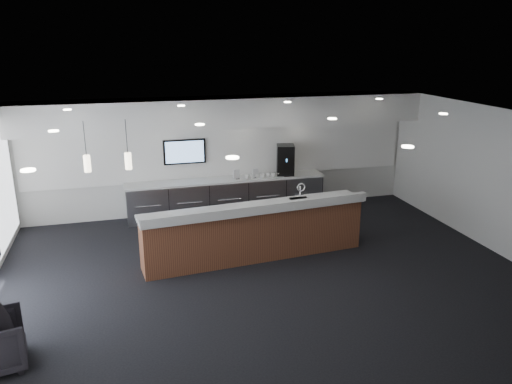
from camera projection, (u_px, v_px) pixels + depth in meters
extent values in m
plane|color=black|center=(267.00, 276.00, 9.54)|extent=(10.00, 10.00, 0.00)
cube|color=black|center=(268.00, 120.00, 8.65)|extent=(10.00, 8.00, 0.02)
cube|color=silver|center=(223.00, 154.00, 12.78)|extent=(10.00, 0.02, 3.00)
cube|color=silver|center=(498.00, 182.00, 10.35)|extent=(0.02, 8.00, 3.00)
cube|color=white|center=(226.00, 112.00, 12.02)|extent=(10.00, 0.90, 0.70)
cube|color=white|center=(223.00, 151.00, 12.72)|extent=(9.80, 0.06, 1.40)
cube|color=gray|center=(227.00, 197.00, 12.76)|extent=(5.00, 0.60, 0.90)
cube|color=silver|center=(227.00, 180.00, 12.62)|extent=(5.06, 0.66, 0.05)
cylinder|color=white|center=(148.00, 206.00, 11.95)|extent=(0.60, 0.02, 0.02)
cylinder|color=white|center=(190.00, 203.00, 12.20)|extent=(0.60, 0.02, 0.02)
cylinder|color=white|center=(230.00, 200.00, 12.45)|extent=(0.60, 0.02, 0.02)
cylinder|color=white|center=(268.00, 196.00, 12.70)|extent=(0.60, 0.02, 0.02)
cylinder|color=white|center=(305.00, 193.00, 12.95)|extent=(0.60, 0.02, 0.02)
cube|color=black|center=(185.00, 152.00, 12.40)|extent=(1.05, 0.07, 0.62)
cube|color=blue|center=(185.00, 152.00, 12.36)|extent=(0.95, 0.01, 0.54)
cylinder|color=beige|center=(128.00, 160.00, 9.00)|extent=(0.12, 0.12, 0.30)
cylinder|color=beige|center=(88.00, 162.00, 8.83)|extent=(0.12, 0.12, 0.30)
cube|color=#562C1C|center=(255.00, 233.00, 10.21)|extent=(4.63, 1.08, 1.05)
cube|color=silver|center=(255.00, 208.00, 10.05)|extent=(4.72, 1.17, 0.06)
cube|color=silver|center=(261.00, 209.00, 9.70)|extent=(4.66, 0.57, 0.18)
cylinder|color=white|center=(300.00, 193.00, 10.44)|extent=(0.04, 0.04, 0.28)
torus|color=white|center=(301.00, 187.00, 10.35)|extent=(0.19, 0.05, 0.19)
cube|color=black|center=(285.00, 160.00, 12.92)|extent=(0.56, 0.60, 0.77)
cube|color=white|center=(288.00, 176.00, 12.79)|extent=(0.28, 0.12, 0.02)
cube|color=white|center=(236.00, 174.00, 12.54)|extent=(0.17, 0.08, 0.24)
cube|color=white|center=(255.00, 173.00, 12.69)|extent=(0.17, 0.08, 0.23)
imported|color=white|center=(278.00, 174.00, 12.83)|extent=(0.10, 0.10, 0.09)
imported|color=white|center=(273.00, 175.00, 12.79)|extent=(0.14, 0.14, 0.09)
imported|color=white|center=(268.00, 175.00, 12.76)|extent=(0.12, 0.12, 0.09)
imported|color=white|center=(263.00, 176.00, 12.72)|extent=(0.13, 0.13, 0.09)
imported|color=white|center=(257.00, 176.00, 12.69)|extent=(0.14, 0.14, 0.09)
imported|color=white|center=(252.00, 176.00, 12.65)|extent=(0.11, 0.11, 0.09)
imported|color=white|center=(247.00, 177.00, 12.61)|extent=(0.14, 0.14, 0.09)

